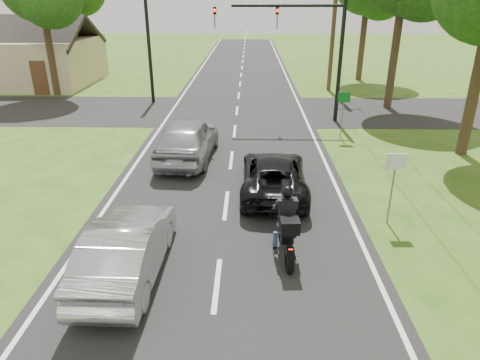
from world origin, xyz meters
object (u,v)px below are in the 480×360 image
silver_sedan (127,248)px  traffic_signal (304,38)px  dark_suv (274,175)px  sign_green (344,104)px  sign_white (395,172)px  silver_suv (188,139)px  utility_pole_far (335,12)px  motorcycle_rider (286,229)px

silver_sedan → traffic_signal: bearing=-110.7°
dark_suv → sign_green: bearing=-117.9°
traffic_signal → sign_white: (1.36, -11.02, -2.54)m
silver_sedan → silver_suv: 7.77m
silver_suv → sign_white: 8.28m
silver_sedan → sign_green: sign_green is taller
traffic_signal → silver_suv: bearing=-130.9°
sign_green → utility_pole_far: bearing=83.3°
traffic_signal → sign_white: 11.39m
traffic_signal → sign_white: size_ratio=3.00×
motorcycle_rider → silver_sedan: (-3.71, -0.87, -0.03)m
utility_pole_far → sign_green: (-1.30, -11.02, -3.49)m
motorcycle_rider → dark_suv: size_ratio=0.49×
motorcycle_rider → silver_suv: size_ratio=0.45×
sign_green → traffic_signal: bearing=117.4°
silver_sedan → dark_suv: bearing=-126.8°
utility_pole_far → sign_white: (-1.50, -19.02, -3.49)m
dark_suv → utility_pole_far: utility_pole_far is taller
silver_suv → sign_green: 7.24m
dark_suv → utility_pole_far: (4.68, 16.98, 4.45)m
utility_pole_far → silver_sedan: bearing=-110.9°
motorcycle_rider → traffic_signal: 13.30m
dark_suv → sign_white: 3.90m
dark_suv → traffic_signal: (1.82, 8.98, 3.50)m
traffic_signal → sign_white: traffic_signal is taller
silver_suv → sign_white: sign_white is taller
traffic_signal → utility_pole_far: 8.55m
sign_white → motorcycle_rider: bearing=-150.6°
motorcycle_rider → sign_white: size_ratio=1.03×
dark_suv → silver_suv: size_ratio=0.92×
motorcycle_rider → silver_sedan: size_ratio=0.52×
silver_suv → sign_green: (6.62, 2.84, 0.75)m
motorcycle_rider → traffic_signal: bearing=79.2°
silver_sedan → sign_white: sign_white is taller
silver_suv → sign_green: sign_green is taller
utility_pole_far → sign_green: size_ratio=4.71×
motorcycle_rider → silver_suv: motorcycle_rider is taller
motorcycle_rider → sign_green: sign_green is taller
motorcycle_rider → silver_sedan: motorcycle_rider is taller
silver_suv → traffic_signal: traffic_signal is taller
dark_suv → motorcycle_rider: bearing=93.4°
motorcycle_rider → sign_white: (3.06, 1.73, 0.85)m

